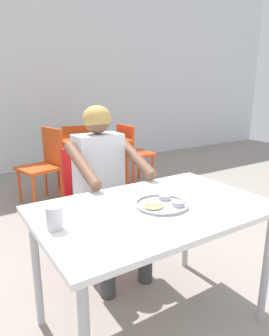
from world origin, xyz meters
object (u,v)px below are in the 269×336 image
(table_foreground, at_px, (153,219))
(diner_foreground, at_px, (104,176))
(chair_red_right, at_px, (132,150))
(drinking_cup, at_px, (55,217))
(table_background_red, at_px, (91,146))
(thali_tray, at_px, (162,204))
(chair_red_far, at_px, (76,148))
(chair_foreground, at_px, (92,196))
(chair_red_left, at_px, (45,160))

(table_foreground, distance_m, diner_foreground, 0.66)
(chair_red_right, bearing_deg, diner_foreground, -127.49)
(drinking_cup, bearing_deg, table_background_red, 61.84)
(table_foreground, distance_m, thali_tray, 0.10)
(thali_tray, bearing_deg, chair_red_far, 76.77)
(chair_foreground, height_order, chair_red_right, chair_foreground)
(thali_tray, distance_m, chair_foreground, 0.93)
(chair_red_right, bearing_deg, chair_red_far, 134.26)
(chair_foreground, xyz_separation_m, chair_red_right, (1.29, 1.45, -0.01))
(table_foreground, relative_size, thali_tray, 4.28)
(chair_red_far, bearing_deg, thali_tray, -103.23)
(chair_red_right, bearing_deg, chair_foreground, -131.59)
(table_background_red, bearing_deg, thali_tray, -105.72)
(drinking_cup, relative_size, chair_red_left, 0.12)
(diner_foreground, relative_size, chair_red_right, 1.45)
(diner_foreground, xyz_separation_m, chair_red_left, (0.06, 1.67, -0.23))
(thali_tray, bearing_deg, table_background_red, 74.28)
(chair_red_left, bearing_deg, chair_red_far, 43.96)
(drinking_cup, height_order, chair_foreground, chair_foreground)
(chair_red_left, height_order, chair_red_right, chair_red_left)
(chair_foreground, relative_size, table_background_red, 1.11)
(thali_tray, relative_size, chair_red_right, 0.34)
(chair_foreground, height_order, table_background_red, chair_foreground)
(table_background_red, relative_size, chair_red_far, 0.98)
(table_background_red, relative_size, chair_red_left, 0.91)
(chair_foreground, relative_size, chair_red_right, 1.05)
(diner_foreground, relative_size, chair_red_far, 1.49)
(thali_tray, relative_size, drinking_cup, 2.65)
(drinking_cup, relative_size, chair_red_right, 0.13)
(drinking_cup, bearing_deg, chair_foreground, 56.44)
(table_foreground, height_order, chair_red_left, chair_red_left)
(table_foreground, relative_size, chair_foreground, 1.39)
(thali_tray, distance_m, diner_foreground, 0.67)
(chair_red_left, bearing_deg, chair_foreground, -92.35)
(drinking_cup, bearing_deg, chair_red_far, 66.51)
(diner_foreground, bearing_deg, table_background_red, 68.39)
(table_foreground, height_order, drinking_cup, drinking_cup)
(diner_foreground, height_order, chair_red_left, diner_foreground)
(diner_foreground, bearing_deg, chair_red_far, 73.03)
(thali_tray, xyz_separation_m, chair_foreground, (-0.00, 0.90, -0.23))
(table_foreground, bearing_deg, diner_foreground, 86.56)
(drinking_cup, distance_m, table_background_red, 2.61)
(chair_red_left, height_order, chair_red_far, chair_red_left)
(thali_tray, distance_m, table_background_red, 2.43)
(table_foreground, relative_size, table_background_red, 1.54)
(table_foreground, bearing_deg, chair_red_far, 75.92)
(thali_tray, height_order, chair_red_far, chair_red_far)
(chair_red_right, relative_size, chair_red_far, 1.03)
(drinking_cup, distance_m, chair_red_far, 3.19)
(chair_red_right, bearing_deg, chair_red_left, -179.57)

